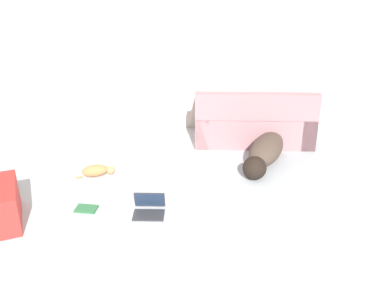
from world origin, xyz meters
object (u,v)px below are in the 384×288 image
Objects in this scene: dog at (265,152)px; laptop_open at (149,206)px; book_green at (86,209)px; cat at (97,170)px; couch at (253,123)px.

dog reaches higher than laptop_open.
laptop_open reaches higher than book_green.
dog is 2.18m from cat.
couch reaches higher than book_green.
book_green is (-0.01, -0.77, -0.06)m from cat.
laptop_open is (-1.45, -1.83, -0.21)m from couch.
dog is at bearing 25.27° from book_green.
couch is at bearing -151.42° from dog.
cat is 1.39× the size of laptop_open.
cat is at bearing 29.25° from couch.
book_green is (-0.69, 0.07, -0.06)m from laptop_open.
laptop_open is at bearing -5.70° from book_green.
cat is at bearing -56.86° from dog.
couch is at bearing 10.97° from cat.
laptop_open is (0.69, -0.84, -0.00)m from cat.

